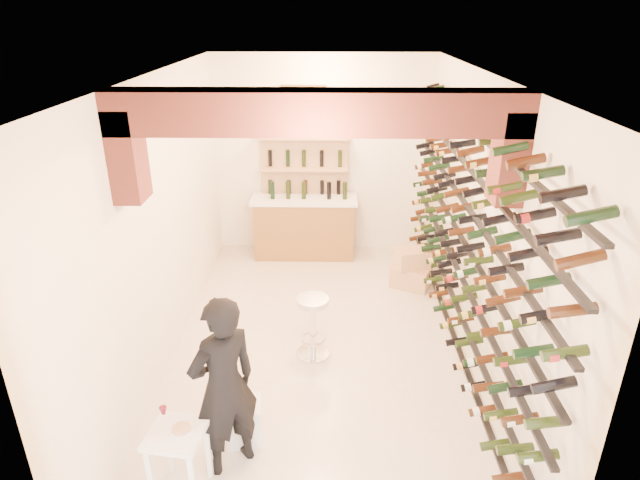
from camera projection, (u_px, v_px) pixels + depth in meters
The scene contains 11 objects.
ground at pixel (320, 347), 6.51m from camera, with size 6.00×6.00×0.00m, color beige.
room_shell at pixel (319, 176), 5.37m from camera, with size 3.52×6.02×3.21m.
wine_rack at pixel (458, 231), 5.87m from camera, with size 0.32×5.70×2.56m.
back_counter at pixel (304, 225), 8.73m from camera, with size 1.70×0.62×1.29m.
back_shelving at pixel (305, 184), 8.70m from camera, with size 1.40×0.31×2.73m.
tasting_table at pixel (177, 442), 4.38m from camera, with size 0.50×0.50×0.78m.
white_stool at pixel (244, 421), 5.06m from camera, with size 0.33×0.33×0.41m, color white.
person at pixel (224, 386), 4.52m from camera, with size 0.63×0.41×1.72m, color black.
chrome_barstool at pixel (313, 323), 6.20m from camera, with size 0.40×0.40×0.77m.
crate_lower at pixel (411, 276), 7.87m from camera, with size 0.54×0.38×0.33m, color tan.
crate_upper at pixel (412, 258), 7.75m from camera, with size 0.46×0.32×0.27m, color tan.
Camera 1 is at (0.11, -5.44, 3.81)m, focal length 29.90 mm.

